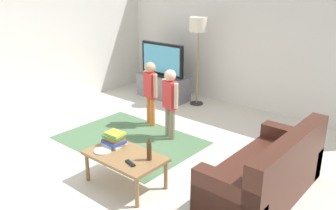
# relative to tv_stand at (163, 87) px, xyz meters

# --- Properties ---
(ground) EXTENTS (7.80, 7.80, 0.00)m
(ground) POSITION_rel_tv_stand_xyz_m (1.59, -2.30, -0.24)
(ground) COLOR beige
(wall_back) EXTENTS (6.00, 0.12, 2.70)m
(wall_back) POSITION_rel_tv_stand_xyz_m (1.59, 0.70, 1.11)
(wall_back) COLOR silver
(wall_back) RESTS_ON ground
(wall_left) EXTENTS (0.12, 6.00, 2.70)m
(wall_left) POSITION_rel_tv_stand_xyz_m (-1.41, -2.30, 1.11)
(wall_left) COLOR silver
(wall_left) RESTS_ON ground
(area_rug) EXTENTS (2.20, 1.60, 0.01)m
(area_rug) POSITION_rel_tv_stand_xyz_m (1.04, -2.01, -0.24)
(area_rug) COLOR #4C724C
(area_rug) RESTS_ON ground
(tv_stand) EXTENTS (1.20, 0.44, 0.50)m
(tv_stand) POSITION_rel_tv_stand_xyz_m (0.00, 0.00, 0.00)
(tv_stand) COLOR slate
(tv_stand) RESTS_ON ground
(tv) EXTENTS (1.10, 0.28, 0.71)m
(tv) POSITION_rel_tv_stand_xyz_m (-0.00, -0.02, 0.60)
(tv) COLOR black
(tv) RESTS_ON tv_stand
(couch) EXTENTS (0.80, 1.80, 0.86)m
(couch) POSITION_rel_tv_stand_xyz_m (3.45, -2.05, 0.05)
(couch) COLOR #472319
(couch) RESTS_ON ground
(floor_lamp) EXTENTS (0.36, 0.36, 1.78)m
(floor_lamp) POSITION_rel_tv_stand_xyz_m (0.80, 0.15, 1.30)
(floor_lamp) COLOR #262626
(floor_lamp) RESTS_ON ground
(child_near_tv) EXTENTS (0.37, 0.19, 1.14)m
(child_near_tv) POSITION_rel_tv_stand_xyz_m (0.85, -1.30, 0.44)
(child_near_tv) COLOR orange
(child_near_tv) RESTS_ON ground
(child_center) EXTENTS (0.38, 0.19, 1.15)m
(child_center) POSITION_rel_tv_stand_xyz_m (1.47, -1.51, 0.45)
(child_center) COLOR gray
(child_center) RESTS_ON ground
(coffee_table) EXTENTS (1.00, 0.60, 0.42)m
(coffee_table) POSITION_rel_tv_stand_xyz_m (1.95, -2.96, 0.13)
(coffee_table) COLOR olive
(coffee_table) RESTS_ON ground
(book_stack) EXTENTS (0.28, 0.25, 0.18)m
(book_stack) POSITION_rel_tv_stand_xyz_m (1.65, -2.86, 0.26)
(book_stack) COLOR white
(book_stack) RESTS_ON coffee_table
(bottle) EXTENTS (0.06, 0.06, 0.29)m
(bottle) POSITION_rel_tv_stand_xyz_m (2.27, -2.86, 0.30)
(bottle) COLOR #4C3319
(bottle) RESTS_ON coffee_table
(tv_remote) EXTENTS (0.18, 0.09, 0.02)m
(tv_remote) POSITION_rel_tv_stand_xyz_m (2.17, -3.08, 0.19)
(tv_remote) COLOR black
(tv_remote) RESTS_ON coffee_table
(plate) EXTENTS (0.22, 0.22, 0.02)m
(plate) POSITION_rel_tv_stand_xyz_m (1.67, -3.08, 0.18)
(plate) COLOR white
(plate) RESTS_ON coffee_table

